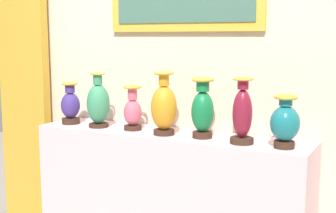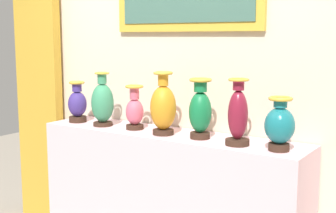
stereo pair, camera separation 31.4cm
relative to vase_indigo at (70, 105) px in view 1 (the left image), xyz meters
The scene contains 10 objects.
display_shelf 1.02m from the vase_indigo, ahead, with size 1.94×0.42×0.98m, color beige.
back_wall 0.89m from the vase_indigo, 20.81° to the left, with size 3.53×0.14×2.61m.
curtain_gold 0.68m from the vase_indigo, 163.68° to the left, with size 0.49×0.08×2.38m, color gold.
vase_indigo is the anchor object (origin of this frame).
vase_jade 0.27m from the vase_indigo, ahead, with size 0.17×0.17×0.39m.
vase_rose 0.54m from the vase_indigo, ahead, with size 0.13×0.13×0.31m.
vase_amber 0.81m from the vase_indigo, ahead, with size 0.17×0.17×0.42m.
vase_emerald 1.08m from the vase_indigo, ahead, with size 0.15×0.15×0.39m.
vase_burgundy 1.35m from the vase_indigo, ahead, with size 0.15×0.15×0.40m.
vase_teal 1.61m from the vase_indigo, ahead, with size 0.17×0.17×0.31m.
Camera 1 is at (1.46, -2.74, 1.63)m, focal length 49.83 mm.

